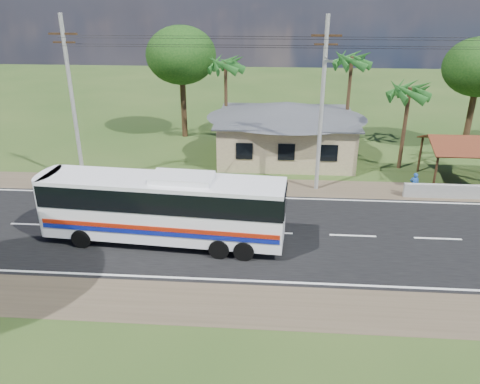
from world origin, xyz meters
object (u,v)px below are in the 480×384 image
object	(u,v)px
waiting_shed	(466,144)
motorcycle	(453,188)
person	(414,184)
coach_bus	(164,204)

from	to	relation	value
waiting_shed	motorcycle	xyz separation A→B (m)	(-1.15, -2.13, -2.33)
waiting_shed	person	distance (m)	5.08
waiting_shed	coach_bus	distance (m)	20.92
coach_bus	person	distance (m)	16.33
motorcycle	person	xyz separation A→B (m)	(-2.69, -0.57, 0.38)
waiting_shed	motorcycle	bearing A→B (deg)	-118.26
coach_bus	motorcycle	xyz separation A→B (m)	(17.31, 7.71, -1.80)
person	coach_bus	bearing A→B (deg)	38.58
motorcycle	person	bearing A→B (deg)	115.46
coach_bus	motorcycle	bearing A→B (deg)	28.37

